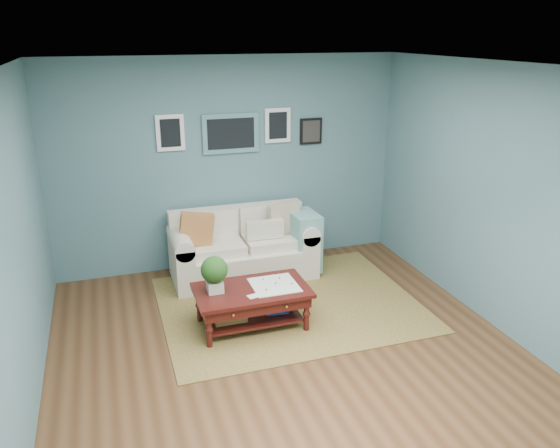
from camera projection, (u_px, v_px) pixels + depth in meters
name	position (u px, v px, depth m)	size (l,w,h in m)	color
room_shell	(293.00, 224.00, 4.81)	(5.00, 5.02, 2.70)	brown
area_rug	(289.00, 304.00, 6.27)	(2.87, 2.30, 0.01)	brown
loveseat	(248.00, 246.00, 6.93)	(1.83, 0.83, 0.94)	#F1E1CE
coffee_table	(246.00, 296.00, 5.68)	(1.18, 0.69, 0.83)	#360D09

